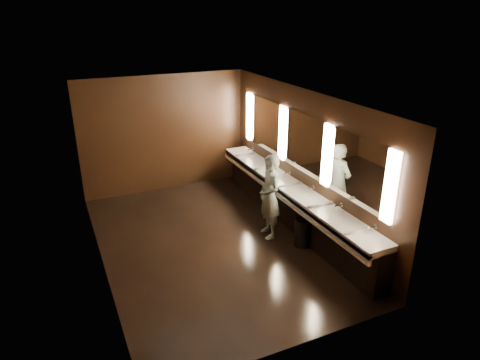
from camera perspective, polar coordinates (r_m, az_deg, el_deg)
name	(u,v)px	position (r m, az deg, el deg)	size (l,w,h in m)	color
floor	(211,243)	(8.36, -3.87, -8.35)	(6.00, 6.00, 0.00)	black
ceiling	(207,98)	(7.35, -4.43, 10.81)	(4.00, 6.00, 0.02)	#2D2D2B
wall_back	(165,134)	(10.47, -10.01, 6.10)	(4.00, 0.02, 2.80)	black
wall_front	(297,258)	(5.33, 7.60, -10.25)	(4.00, 0.02, 2.80)	black
wall_left	(94,194)	(7.35, -18.86, -1.82)	(0.02, 6.00, 2.80)	black
wall_right	(303,160)	(8.60, 8.43, 2.65)	(0.02, 6.00, 2.80)	black
sink_counter	(292,203)	(8.84, 6.97, -3.07)	(0.55, 5.40, 1.01)	black
mirror_band	(303,143)	(8.48, 8.45, 4.86)	(0.06, 5.03, 1.15)	#FFE6BD
person	(270,196)	(8.25, 3.96, -2.20)	(0.61, 0.40, 1.68)	#85BAC6
trash_bin	(303,232)	(8.25, 8.43, -6.89)	(0.34, 0.34, 0.53)	black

